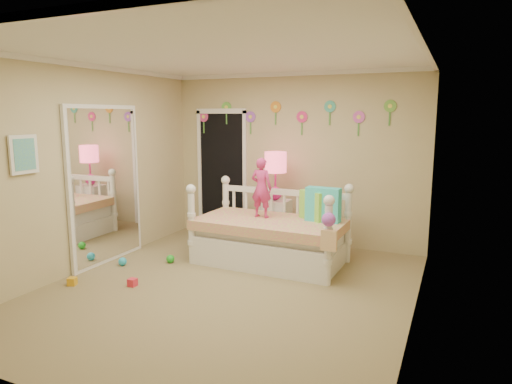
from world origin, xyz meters
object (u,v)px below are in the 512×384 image
at_px(daybed, 270,224).
at_px(child, 261,188).
at_px(table_lamp, 275,168).
at_px(nightstand, 275,223).

relative_size(daybed, child, 2.44).
bearing_deg(table_lamp, nightstand, -90.00).
bearing_deg(daybed, child, 157.09).
xyz_separation_m(daybed, nightstand, (-0.21, 0.72, -0.18)).
bearing_deg(table_lamp, child, -85.16).
bearing_deg(table_lamp, daybed, -73.51).
bearing_deg(daybed, nightstand, 107.75).
distance_m(child, nightstand, 0.92).
relative_size(child, table_lamp, 1.14).
distance_m(daybed, table_lamp, 1.00).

